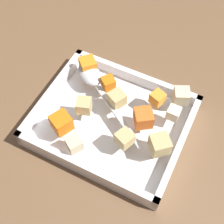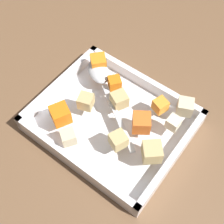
% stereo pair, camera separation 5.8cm
% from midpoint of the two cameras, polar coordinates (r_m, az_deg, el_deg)
% --- Properties ---
extents(ground_plane, '(4.00, 4.00, 0.00)m').
position_cam_midpoint_polar(ground_plane, '(0.63, -4.33, -3.20)').
color(ground_plane, brown).
extents(baking_dish, '(0.29, 0.24, 0.04)m').
position_cam_midpoint_polar(baking_dish, '(0.62, -2.70, -2.18)').
color(baking_dish, silver).
rests_on(baking_dish, ground_plane).
extents(carrot_chunk_center, '(0.05, 0.05, 0.03)m').
position_cam_midpoint_polar(carrot_chunk_center, '(0.57, 2.96, -1.32)').
color(carrot_chunk_center, orange).
rests_on(carrot_chunk_center, baking_dish).
extents(carrot_chunk_heap_top, '(0.03, 0.03, 0.02)m').
position_cam_midpoint_polar(carrot_chunk_heap_top, '(0.62, -3.39, 5.22)').
color(carrot_chunk_heap_top, orange).
rests_on(carrot_chunk_heap_top, baking_dish).
extents(carrot_chunk_near_right, '(0.05, 0.05, 0.03)m').
position_cam_midpoint_polar(carrot_chunk_near_right, '(0.58, -12.28, -2.19)').
color(carrot_chunk_near_right, orange).
rests_on(carrot_chunk_near_right, baking_dish).
extents(carrot_chunk_rim_edge, '(0.03, 0.03, 0.02)m').
position_cam_midpoint_polar(carrot_chunk_rim_edge, '(0.60, 5.74, 2.39)').
color(carrot_chunk_rim_edge, orange).
rests_on(carrot_chunk_rim_edge, baking_dish).
extents(carrot_chunk_heap_side, '(0.04, 0.04, 0.03)m').
position_cam_midpoint_polar(carrot_chunk_heap_side, '(0.65, -7.09, 8.42)').
color(carrot_chunk_heap_side, orange).
rests_on(carrot_chunk_heap_side, baking_dish).
extents(potato_chunk_mid_right, '(0.04, 0.04, 0.03)m').
position_cam_midpoint_polar(potato_chunk_mid_right, '(0.61, 10.14, 2.78)').
color(potato_chunk_mid_right, beige).
rests_on(potato_chunk_mid_right, baking_dish).
extents(potato_chunk_front_center, '(0.04, 0.04, 0.03)m').
position_cam_midpoint_polar(potato_chunk_front_center, '(0.60, -1.90, 2.27)').
color(potato_chunk_front_center, tan).
rests_on(potato_chunk_front_center, baking_dish).
extents(potato_chunk_back_center, '(0.04, 0.04, 0.03)m').
position_cam_midpoint_polar(potato_chunk_back_center, '(0.56, -10.05, -6.11)').
color(potato_chunk_back_center, beige).
rests_on(potato_chunk_back_center, baking_dish).
extents(potato_chunk_near_spoon, '(0.04, 0.04, 0.03)m').
position_cam_midpoint_polar(potato_chunk_near_spoon, '(0.55, -0.69, -5.22)').
color(potato_chunk_near_spoon, tan).
rests_on(potato_chunk_near_spoon, baking_dish).
extents(potato_chunk_corner_se, '(0.05, 0.05, 0.03)m').
position_cam_midpoint_polar(potato_chunk_corner_se, '(0.55, 5.88, -6.30)').
color(potato_chunk_corner_se, tan).
rests_on(potato_chunk_corner_se, baking_dish).
extents(potato_chunk_corner_sw, '(0.02, 0.02, 0.02)m').
position_cam_midpoint_polar(potato_chunk_corner_sw, '(0.59, 8.63, -0.39)').
color(potato_chunk_corner_sw, beige).
rests_on(potato_chunk_corner_sw, baking_dish).
extents(potato_chunk_mid_left, '(0.04, 0.04, 0.03)m').
position_cam_midpoint_polar(potato_chunk_mid_left, '(0.59, -8.27, 0.70)').
color(potato_chunk_mid_left, tan).
rests_on(potato_chunk_mid_left, baking_dish).
extents(serving_spoon, '(0.21, 0.15, 0.02)m').
position_cam_midpoint_polar(serving_spoon, '(0.64, -6.19, 6.05)').
color(serving_spoon, silver).
rests_on(serving_spoon, baking_dish).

